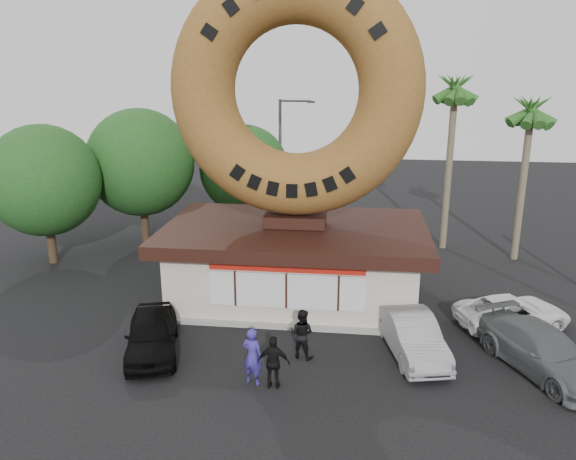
# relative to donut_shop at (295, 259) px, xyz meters

# --- Properties ---
(ground) EXTENTS (90.00, 90.00, 0.00)m
(ground) POSITION_rel_donut_shop_xyz_m (0.00, -5.98, -1.77)
(ground) COLOR black
(ground) RESTS_ON ground
(donut_shop) EXTENTS (11.20, 7.20, 3.80)m
(donut_shop) POSITION_rel_donut_shop_xyz_m (0.00, 0.00, 0.00)
(donut_shop) COLOR beige
(donut_shop) RESTS_ON ground
(giant_donut) EXTENTS (10.20, 2.60, 10.20)m
(giant_donut) POSITION_rel_donut_shop_xyz_m (0.00, 0.02, 7.13)
(giant_donut) COLOR brown
(giant_donut) RESTS_ON donut_shop
(tree_west) EXTENTS (6.00, 6.00, 7.65)m
(tree_west) POSITION_rel_donut_shop_xyz_m (-9.50, 7.02, 2.87)
(tree_west) COLOR #473321
(tree_west) RESTS_ON ground
(tree_mid) EXTENTS (5.20, 5.20, 6.63)m
(tree_mid) POSITION_rel_donut_shop_xyz_m (-4.00, 9.02, 2.25)
(tree_mid) COLOR #473321
(tree_mid) RESTS_ON ground
(tree_far) EXTENTS (5.60, 5.60, 7.14)m
(tree_far) POSITION_rel_donut_shop_xyz_m (-13.00, 3.02, 2.56)
(tree_far) COLOR #473321
(tree_far) RESTS_ON ground
(palm_near) EXTENTS (2.60, 2.60, 9.75)m
(palm_near) POSITION_rel_donut_shop_xyz_m (7.50, 8.02, 6.65)
(palm_near) COLOR #726651
(palm_near) RESTS_ON ground
(palm_far) EXTENTS (2.60, 2.60, 8.75)m
(palm_far) POSITION_rel_donut_shop_xyz_m (11.00, 6.52, 5.72)
(palm_far) COLOR #726651
(palm_far) RESTS_ON ground
(street_lamp) EXTENTS (2.11, 0.20, 8.00)m
(street_lamp) POSITION_rel_donut_shop_xyz_m (-1.86, 10.02, 2.72)
(street_lamp) COLOR #59595E
(street_lamp) RESTS_ON ground
(person_left) EXTENTS (0.82, 0.66, 1.94)m
(person_left) POSITION_rel_donut_shop_xyz_m (-0.58, -7.14, -0.80)
(person_left) COLOR navy
(person_left) RESTS_ON ground
(person_center) EXTENTS (1.04, 0.91, 1.80)m
(person_center) POSITION_rel_donut_shop_xyz_m (0.82, -5.25, -0.87)
(person_center) COLOR black
(person_center) RESTS_ON ground
(person_right) EXTENTS (1.05, 0.47, 1.77)m
(person_right) POSITION_rel_donut_shop_xyz_m (0.13, -7.30, -0.88)
(person_right) COLOR black
(person_right) RESTS_ON ground
(car_black) EXTENTS (2.92, 4.64, 1.47)m
(car_black) POSITION_rel_donut_shop_xyz_m (-4.50, -5.61, -1.03)
(car_black) COLOR black
(car_black) RESTS_ON ground
(car_silver) EXTENTS (2.47, 4.63, 1.45)m
(car_silver) POSITION_rel_donut_shop_xyz_m (4.68, -4.57, -1.04)
(car_silver) COLOR #949498
(car_silver) RESTS_ON ground
(car_grey) EXTENTS (4.06, 5.47, 1.47)m
(car_grey) POSITION_rel_donut_shop_xyz_m (8.89, -5.17, -1.03)
(car_grey) COLOR #5A5D5F
(car_grey) RESTS_ON ground
(car_white) EXTENTS (4.86, 3.37, 1.23)m
(car_white) POSITION_rel_donut_shop_xyz_m (8.76, -1.89, -1.15)
(car_white) COLOR white
(car_white) RESTS_ON ground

